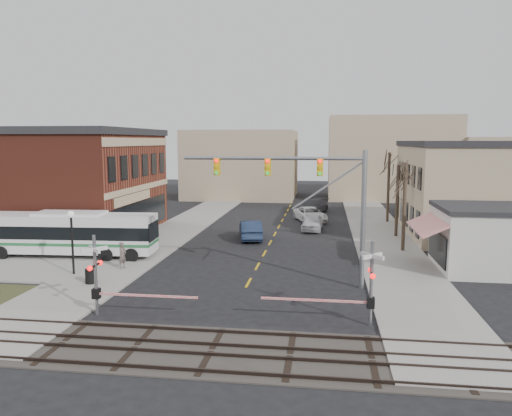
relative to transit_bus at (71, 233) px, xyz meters
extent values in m
plane|color=black|center=(13.91, -6.86, -1.80)|extent=(160.00, 160.00, 0.00)
cube|color=gray|center=(4.41, 13.14, -1.74)|extent=(5.00, 60.00, 0.12)
cube|color=gray|center=(23.41, 13.14, -1.74)|extent=(5.00, 60.00, 0.12)
cube|color=#332D28|center=(13.91, -14.86, -1.77)|extent=(160.00, 5.00, 0.06)
cube|color=#2D231E|center=(13.91, -14.37, -1.68)|extent=(160.00, 0.08, 0.14)
cube|color=#2D231E|center=(13.91, -12.94, -1.68)|extent=(160.00, 0.08, 0.14)
cube|color=#2D231E|center=(13.91, -16.77, -1.68)|extent=(160.00, 0.08, 0.14)
cube|color=#2D231E|center=(13.91, -15.34, -1.68)|extent=(160.00, 0.08, 0.14)
cube|color=tan|center=(1.96, 9.14, 2.50)|extent=(0.10, 15.00, 0.50)
cube|color=tan|center=(1.96, 9.14, 6.60)|extent=(0.10, 15.00, 0.70)
cube|color=black|center=(1.96, 9.14, 0.00)|extent=(0.08, 13.00, 2.60)
cube|color=beige|center=(29.91, 0.14, 0.20)|extent=(8.00, 6.00, 4.00)
cube|color=#262628|center=(29.91, 0.14, 2.35)|extent=(8.20, 6.20, 0.30)
cube|color=red|center=(25.11, 0.14, 1.20)|extent=(1.68, 6.00, 0.87)
cylinder|color=#382B21|center=(24.41, 5.14, 1.70)|extent=(0.28, 0.28, 6.75)
cylinder|color=#382B21|center=(24.71, 11.14, 1.47)|extent=(0.28, 0.28, 6.30)
cylinder|color=#382B21|center=(24.91, 19.14, 1.92)|extent=(0.28, 0.28, 7.20)
cube|color=silver|center=(0.00, 0.00, 0.02)|extent=(12.47, 3.42, 2.73)
cube|color=black|center=(0.00, 0.00, 0.20)|extent=(12.51, 3.46, 0.92)
cube|color=#236937|center=(0.00, 0.00, -0.62)|extent=(12.51, 3.46, 0.21)
cylinder|color=black|center=(0.00, 0.00, -1.29)|extent=(1.19, 2.73, 1.03)
cylinder|color=gray|center=(20.58, -5.00, 2.20)|extent=(0.28, 0.28, 8.00)
cylinder|color=gray|center=(15.35, -5.00, 5.70)|extent=(10.46, 0.20, 0.20)
cube|color=gold|center=(18.08, -5.00, 5.20)|extent=(0.35, 0.30, 1.00)
cube|color=gold|center=(15.08, -5.00, 5.20)|extent=(0.35, 0.30, 1.00)
cube|color=gold|center=(12.08, -5.00, 5.20)|extent=(0.35, 0.30, 1.00)
cylinder|color=gray|center=(7.39, -11.42, 0.20)|extent=(0.16, 0.16, 4.00)
cube|color=silver|center=(7.39, -11.42, 1.50)|extent=(1.00, 1.00, 0.18)
cube|color=silver|center=(7.39, -11.42, 1.50)|extent=(1.00, 1.00, 0.18)
sphere|color=#FF0C0C|center=(7.39, -11.97, 0.70)|extent=(0.26, 0.26, 0.26)
sphere|color=#FF0C0C|center=(7.39, -10.87, 0.70)|extent=(0.26, 0.26, 0.26)
cube|color=black|center=(7.39, -11.42, -0.70)|extent=(0.35, 0.35, 0.50)
cube|color=#FF0C0C|center=(9.99, -11.42, -0.70)|extent=(5.00, 0.10, 0.10)
cylinder|color=gray|center=(20.56, -11.01, 0.20)|extent=(0.16, 0.16, 4.00)
cube|color=silver|center=(20.56, -11.01, 1.50)|extent=(1.00, 1.00, 0.18)
cube|color=silver|center=(20.56, -11.01, 1.50)|extent=(1.00, 1.00, 0.18)
sphere|color=#FF0C0C|center=(20.56, -11.56, 0.70)|extent=(0.26, 0.26, 0.26)
sphere|color=#FF0C0C|center=(20.56, -10.46, 0.70)|extent=(0.26, 0.26, 0.26)
cube|color=black|center=(20.56, -11.01, -0.70)|extent=(0.35, 0.35, 0.50)
cube|color=#FF0C0C|center=(17.96, -11.01, -0.70)|extent=(5.00, 0.10, 0.10)
cylinder|color=black|center=(2.67, -4.77, 0.16)|extent=(0.14, 0.14, 3.67)
sphere|color=silver|center=(2.67, -4.77, 2.15)|extent=(0.44, 0.44, 0.44)
cylinder|color=black|center=(4.71, -6.63, -1.24)|extent=(0.60, 0.60, 0.87)
imported|color=silver|center=(17.28, 13.64, -1.03)|extent=(2.16, 4.67, 1.55)
imported|color=#19253E|center=(12.06, 8.44, -0.97)|extent=(2.79, 5.31, 1.67)
imported|color=white|center=(16.90, 18.84, -1.05)|extent=(4.16, 5.95, 1.51)
imported|color=#434449|center=(17.08, 25.09, -0.99)|extent=(4.02, 6.03, 1.62)
imported|color=#594B47|center=(5.19, -3.00, -0.81)|extent=(0.60, 0.74, 1.75)
imported|color=#37355E|center=(3.94, 1.39, -0.93)|extent=(0.91, 0.91, 1.49)
camera|label=1|loc=(18.36, -33.71, 6.70)|focal=35.00mm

